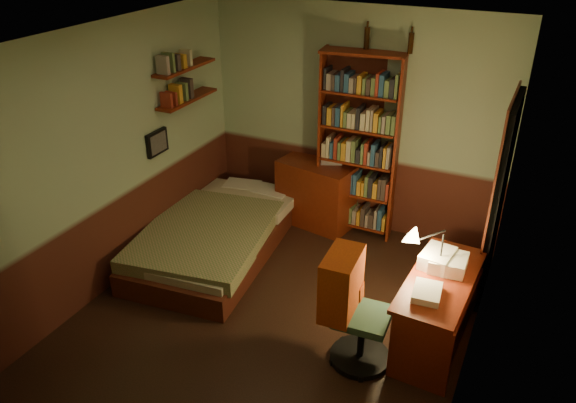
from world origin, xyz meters
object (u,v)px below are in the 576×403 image
at_px(mini_stereo, 331,157).
at_px(bed, 216,224).
at_px(bookshelf, 358,146).
at_px(desk, 436,310).
at_px(office_chair, 363,313).
at_px(dresser, 316,194).
at_px(desk_lamp, 443,242).

bearing_deg(mini_stereo, bed, -150.63).
relative_size(bookshelf, desk, 1.70).
bearing_deg(office_chair, dresser, 119.30).
height_order(bed, desk, desk).
xyz_separation_m(desk, desk_lamp, (-0.05, 0.13, 0.61)).
distance_m(mini_stereo, desk_lamp, 2.19).
relative_size(bed, desk, 1.80).
relative_size(mini_stereo, desk, 0.20).
bearing_deg(desk_lamp, desk, -72.84).
distance_m(bed, desk_lamp, 2.59).
bearing_deg(mini_stereo, desk_lamp, -65.83).
xyz_separation_m(bed, office_chair, (2.05, -0.97, 0.17)).
bearing_deg(bookshelf, mini_stereo, 166.16).
distance_m(mini_stereo, desk, 2.37).
bearing_deg(dresser, mini_stereo, 52.26).
bearing_deg(mini_stereo, office_chair, -84.97).
bearing_deg(bed, mini_stereo, 46.49).
relative_size(bed, desk_lamp, 4.17).
bearing_deg(bookshelf, desk, -56.73).
relative_size(dresser, desk_lamp, 1.65).
xyz_separation_m(bookshelf, desk, (1.33, -1.57, -0.73)).
height_order(bookshelf, desk_lamp, bookshelf).
relative_size(bookshelf, office_chair, 2.11).
relative_size(bed, dresser, 2.52).
distance_m(bed, mini_stereo, 1.57).
xyz_separation_m(mini_stereo, office_chair, (1.15, -2.14, -0.36)).
height_order(bookshelf, office_chair, bookshelf).
xyz_separation_m(dresser, bookshelf, (0.47, 0.08, 0.67)).
bearing_deg(office_chair, mini_stereo, 114.97).
height_order(desk, desk_lamp, desk_lamp).
xyz_separation_m(bed, desk, (2.55, -0.44, 0.00)).
bearing_deg(bookshelf, desk_lamp, -55.35).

